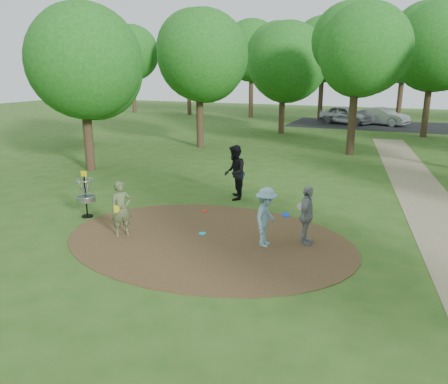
% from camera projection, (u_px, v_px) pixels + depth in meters
% --- Properties ---
extents(ground, '(100.00, 100.00, 0.00)m').
position_uv_depth(ground, '(208.00, 240.00, 12.41)').
color(ground, '#2D5119').
rests_on(ground, ground).
extents(dirt_clearing, '(8.40, 8.40, 0.02)m').
position_uv_depth(dirt_clearing, '(208.00, 239.00, 12.41)').
color(dirt_clearing, '#47301C').
rests_on(dirt_clearing, ground).
extents(parking_lot, '(14.00, 8.00, 0.01)m').
position_uv_depth(parking_lot, '(372.00, 125.00, 38.29)').
color(parking_lot, black).
rests_on(parking_lot, ground).
extents(player_observer_with_disc, '(0.68, 0.70, 1.63)m').
position_uv_depth(player_observer_with_disc, '(121.00, 209.00, 12.51)').
color(player_observer_with_disc, '#505F37').
rests_on(player_observer_with_disc, ground).
extents(player_throwing_with_disc, '(0.99, 1.07, 1.65)m').
position_uv_depth(player_throwing_with_disc, '(266.00, 217.00, 11.77)').
color(player_throwing_with_disc, '#81AFC0').
rests_on(player_throwing_with_disc, ground).
extents(player_walking_with_disc, '(1.03, 1.17, 2.03)m').
position_uv_depth(player_walking_with_disc, '(235.00, 173.00, 16.07)').
color(player_walking_with_disc, black).
rests_on(player_walking_with_disc, ground).
extents(player_waiting_with_disc, '(0.49, 0.97, 1.66)m').
position_uv_depth(player_waiting_with_disc, '(307.00, 216.00, 11.89)').
color(player_waiting_with_disc, gray).
rests_on(player_waiting_with_disc, ground).
extents(disc_ground_cyan, '(0.22, 0.22, 0.02)m').
position_uv_depth(disc_ground_cyan, '(202.00, 233.00, 12.80)').
color(disc_ground_cyan, '#1BC2D8').
rests_on(disc_ground_cyan, dirt_clearing).
extents(disc_ground_red, '(0.22, 0.22, 0.02)m').
position_uv_depth(disc_ground_red, '(204.00, 211.00, 14.82)').
color(disc_ground_red, red).
rests_on(disc_ground_red, dirt_clearing).
extents(car_left, '(5.05, 3.49, 1.60)m').
position_uv_depth(car_left, '(346.00, 115.00, 38.88)').
color(car_left, '#979B9E').
rests_on(car_left, ground).
extents(car_right, '(4.87, 3.27, 1.52)m').
position_uv_depth(car_right, '(382.00, 116.00, 38.12)').
color(car_right, '#A7ACAF').
rests_on(car_right, ground).
extents(disc_golf_basket, '(0.63, 0.63, 1.54)m').
position_uv_depth(disc_golf_basket, '(85.00, 191.00, 14.12)').
color(disc_golf_basket, black).
rests_on(disc_golf_basket, ground).
extents(tree_ring, '(37.13, 45.30, 9.05)m').
position_uv_depth(tree_ring, '(335.00, 59.00, 19.64)').
color(tree_ring, '#332316').
rests_on(tree_ring, ground).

